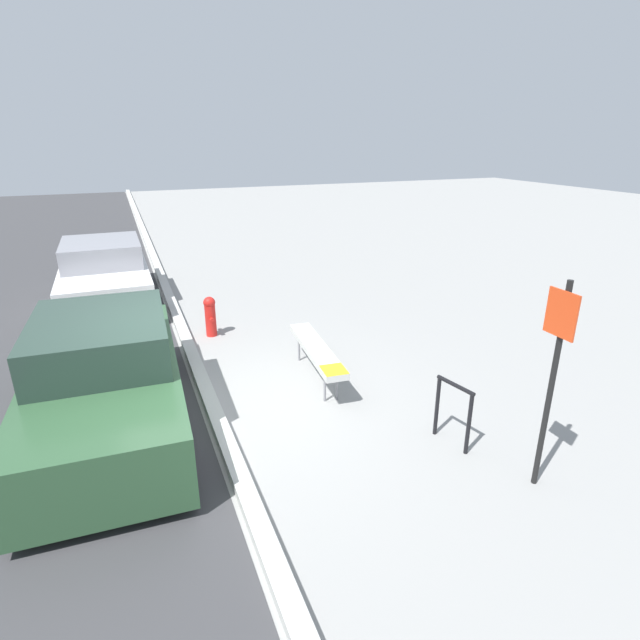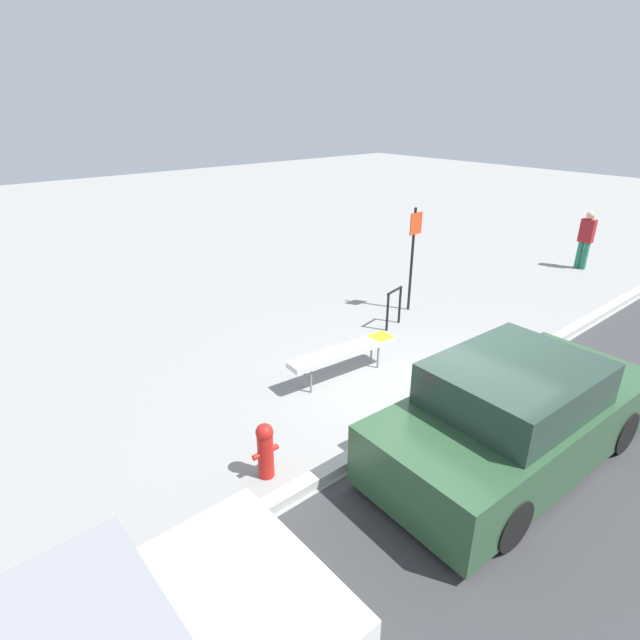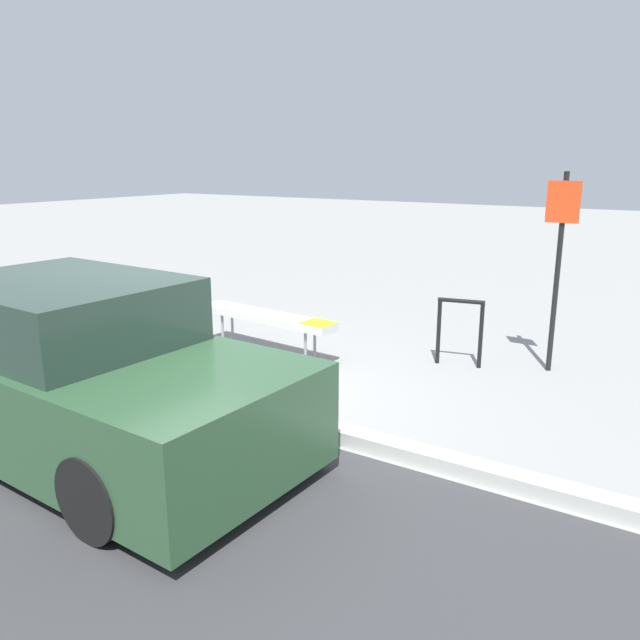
{
  "view_description": "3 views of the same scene",
  "coord_description": "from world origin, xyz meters",
  "views": [
    {
      "loc": [
        5.94,
        -0.87,
        3.59
      ],
      "look_at": [
        -0.47,
        1.72,
        1.0
      ],
      "focal_mm": 28.0,
      "sensor_mm": 36.0,
      "label": 1
    },
    {
      "loc": [
        -5.63,
        -3.74,
        4.32
      ],
      "look_at": [
        -0.92,
        1.85,
        1.12
      ],
      "focal_mm": 28.0,
      "sensor_mm": 36.0,
      "label": 2
    },
    {
      "loc": [
        4.17,
        -4.38,
        2.42
      ],
      "look_at": [
        0.63,
        1.12,
        0.74
      ],
      "focal_mm": 35.0,
      "sensor_mm": 36.0,
      "label": 3
    }
  ],
  "objects": [
    {
      "name": "sign_post",
      "position": [
        2.65,
        2.97,
        1.38
      ],
      "size": [
        0.36,
        0.08,
        2.3
      ],
      "color": "black",
      "rests_on": "ground_plane"
    },
    {
      "name": "parked_car_far",
      "position": [
        -5.8,
        -1.29,
        0.63
      ],
      "size": [
        4.08,
        1.85,
        1.38
      ],
      "rotation": [
        0.0,
        0.0,
        0.01
      ],
      "color": "black",
      "rests_on": "ground_plane"
    },
    {
      "name": "bench",
      "position": [
        -0.54,
        1.69,
        0.48
      ],
      "size": [
        2.06,
        0.5,
        0.55
      ],
      "rotation": [
        0.0,
        0.0,
        -0.09
      ],
      "color": "gray",
      "rests_on": "ground_plane"
    },
    {
      "name": "bike_rack",
      "position": [
        1.68,
        2.58,
        0.5
      ],
      "size": [
        0.55,
        0.16,
        0.83
      ],
      "rotation": [
        0.0,
        0.0,
        0.21
      ],
      "color": "black",
      "rests_on": "ground_plane"
    },
    {
      "name": "fire_hydrant",
      "position": [
        -2.94,
        0.5,
        0.41
      ],
      "size": [
        0.36,
        0.22,
        0.77
      ],
      "color": "red",
      "rests_on": "ground_plane"
    },
    {
      "name": "curb",
      "position": [
        0.0,
        0.0,
        0.07
      ],
      "size": [
        60.0,
        0.2,
        0.13
      ],
      "color": "#B7B7B2",
      "rests_on": "ground_plane"
    },
    {
      "name": "parked_car_near",
      "position": [
        -0.32,
        -1.27,
        0.66
      ],
      "size": [
        4.23,
        1.91,
        1.46
      ],
      "rotation": [
        0.0,
        0.0,
        -0.04
      ],
      "color": "black",
      "rests_on": "ground_plane"
    },
    {
      "name": "ground_plane",
      "position": [
        0.0,
        0.0,
        0.0
      ],
      "size": [
        60.0,
        60.0,
        0.0
      ],
      "primitive_type": "plane",
      "color": "gray"
    }
  ]
}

